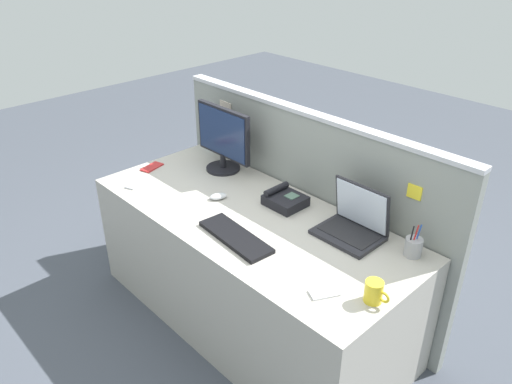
% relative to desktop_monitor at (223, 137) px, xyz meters
% --- Properties ---
extents(ground_plane, '(10.00, 10.00, 0.00)m').
position_rel_desktop_monitor_xyz_m(ground_plane, '(0.53, -0.27, -0.94)').
color(ground_plane, '#424751').
extents(desk, '(1.91, 0.82, 0.73)m').
position_rel_desktop_monitor_xyz_m(desk, '(0.53, -0.27, -0.58)').
color(desk, '#ADA89E').
rests_on(desk, ground_plane).
extents(cubicle_divider, '(2.01, 0.08, 1.21)m').
position_rel_desktop_monitor_xyz_m(cubicle_divider, '(0.53, 0.18, -0.34)').
color(cubicle_divider, gray).
rests_on(cubicle_divider, ground_plane).
extents(desktop_monitor, '(0.45, 0.22, 0.41)m').
position_rel_desktop_monitor_xyz_m(desktop_monitor, '(0.00, 0.00, 0.00)').
color(desktop_monitor, black).
rests_on(desktop_monitor, desk).
extents(laptop, '(0.32, 0.24, 0.26)m').
position_rel_desktop_monitor_xyz_m(laptop, '(1.03, -0.02, -0.15)').
color(laptop, '#232328').
rests_on(laptop, desk).
extents(desk_phone, '(0.20, 0.19, 0.09)m').
position_rel_desktop_monitor_xyz_m(desk_phone, '(0.58, -0.05, -0.18)').
color(desk_phone, black).
rests_on(desk_phone, desk).
extents(keyboard_main, '(0.45, 0.18, 0.02)m').
position_rel_desktop_monitor_xyz_m(keyboard_main, '(0.65, -0.48, -0.20)').
color(keyboard_main, black).
rests_on(keyboard_main, desk).
extents(computer_mouse_right_hand, '(0.09, 0.11, 0.03)m').
position_rel_desktop_monitor_xyz_m(computer_mouse_right_hand, '(0.28, -0.28, -0.20)').
color(computer_mouse_right_hand, silver).
rests_on(computer_mouse_right_hand, desk).
extents(pen_cup, '(0.08, 0.08, 0.17)m').
position_rel_desktop_monitor_xyz_m(pen_cup, '(1.33, 0.04, -0.17)').
color(pen_cup, '#99999E').
rests_on(pen_cup, desk).
extents(cell_phone_silver_slab, '(0.11, 0.16, 0.01)m').
position_rel_desktop_monitor_xyz_m(cell_phone_silver_slab, '(-0.20, -0.52, -0.21)').
color(cell_phone_silver_slab, '#B7BAC1').
rests_on(cell_phone_silver_slab, desk).
extents(cell_phone_red_case, '(0.11, 0.16, 0.01)m').
position_rel_desktop_monitor_xyz_m(cell_phone_red_case, '(-0.33, -0.33, -0.21)').
color(cell_phone_red_case, '#B22323').
rests_on(cell_phone_red_case, desk).
extents(cell_phone_white_slab, '(0.12, 0.14, 0.01)m').
position_rel_desktop_monitor_xyz_m(cell_phone_white_slab, '(1.23, -0.48, -0.21)').
color(cell_phone_white_slab, silver).
rests_on(cell_phone_white_slab, desk).
extents(coffee_mug, '(0.12, 0.08, 0.10)m').
position_rel_desktop_monitor_xyz_m(coffee_mug, '(1.40, -0.37, -0.17)').
color(coffee_mug, yellow).
rests_on(coffee_mug, desk).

